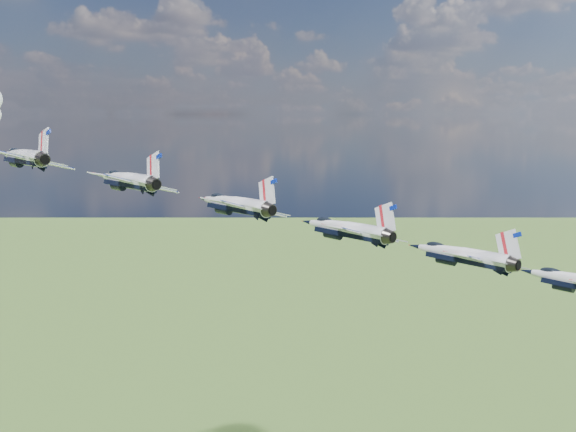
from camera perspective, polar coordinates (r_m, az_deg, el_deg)
jet_0 at (r=81.90m, az=-22.53°, el=4.91°), size 12.16×15.48×6.74m
jet_1 at (r=76.51m, az=-14.22°, el=3.15°), size 12.16×15.48×6.74m
jet_2 at (r=73.03m, az=-4.91°, el=1.10°), size 12.16×15.48×6.74m
jet_3 at (r=71.72m, az=5.00°, el=-1.12°), size 12.16×15.48×6.74m
jet_4 at (r=72.71m, az=14.98°, el=-3.32°), size 12.16×15.48×6.74m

